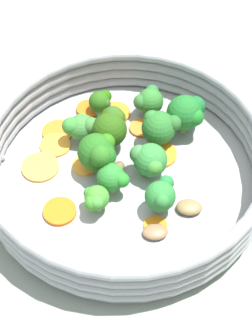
{
  "coord_description": "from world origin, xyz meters",
  "views": [
    {
      "loc": [
        0.34,
        0.27,
        0.57
      ],
      "look_at": [
        0.0,
        0.0,
        0.03
      ],
      "focal_mm": 60.0,
      "sensor_mm": 36.0,
      "label": 1
    }
  ],
  "objects_px": {
    "broccoli_floret_7": "(149,101)",
    "broccoli_floret_3": "(161,196)",
    "carrot_slice_0": "(88,109)",
    "carrot_slice_5": "(155,226)",
    "carrot_slice_9": "(116,113)",
    "mushroom_piece_3": "(155,232)",
    "carrot_slice_6": "(40,167)",
    "broccoli_floret_5": "(149,160)",
    "broccoli_floret_4": "(96,199)",
    "broccoli_floret_9": "(101,102)",
    "broccoli_floret_8": "(161,128)",
    "broccoli_floret_2": "(113,177)",
    "skillet": "(126,179)",
    "broccoli_floret_1": "(81,127)",
    "carrot_slice_7": "(159,154)",
    "mushroom_piece_2": "(189,207)",
    "mushroom_piece_0": "(148,157)",
    "carrot_slice_1": "(57,133)",
    "carrot_slice_3": "(60,211)",
    "broccoli_floret_10": "(111,125)",
    "carrot_slice_2": "(142,128)",
    "carrot_slice_8": "(85,165)",
    "carrot_slice_4": "(55,145)",
    "mushroom_piece_1": "(116,169)"
  },
  "relations": [
    {
      "from": "carrot_slice_5",
      "to": "mushroom_piece_0",
      "type": "height_order",
      "value": "mushroom_piece_0"
    },
    {
      "from": "carrot_slice_0",
      "to": "carrot_slice_5",
      "type": "xyz_separation_m",
      "value": [
        0.09,
        0.19,
        -0.0
      ]
    },
    {
      "from": "broccoli_floret_3",
      "to": "broccoli_floret_10",
      "type": "bearing_deg",
      "value": -112.2
    },
    {
      "from": "carrot_slice_1",
      "to": "mushroom_piece_2",
      "type": "xyz_separation_m",
      "value": [
        -0.01,
        0.21,
        0.0
      ]
    },
    {
      "from": "carrot_slice_0",
      "to": "carrot_slice_7",
      "type": "bearing_deg",
      "value": 88.24
    },
    {
      "from": "broccoli_floret_2",
      "to": "mushroom_piece_0",
      "type": "relative_size",
      "value": 1.85
    },
    {
      "from": "broccoli_floret_2",
      "to": "broccoli_floret_9",
      "type": "distance_m",
      "value": 0.13
    },
    {
      "from": "carrot_slice_1",
      "to": "broccoli_floret_5",
      "type": "xyz_separation_m",
      "value": [
        -0.02,
        0.14,
        0.02
      ]
    },
    {
      "from": "broccoli_floret_5",
      "to": "mushroom_piece_3",
      "type": "bearing_deg",
      "value": 41.82
    },
    {
      "from": "carrot_slice_2",
      "to": "mushroom_piece_2",
      "type": "xyz_separation_m",
      "value": [
        0.07,
        0.12,
        0.0
      ]
    },
    {
      "from": "carrot_slice_0",
      "to": "broccoli_floret_4",
      "type": "bearing_deg",
      "value": 44.34
    },
    {
      "from": "carrot_slice_8",
      "to": "broccoli_floret_8",
      "type": "relative_size",
      "value": 0.59
    },
    {
      "from": "broccoli_floret_7",
      "to": "carrot_slice_5",
      "type": "bearing_deg",
      "value": 39.62
    },
    {
      "from": "carrot_slice_0",
      "to": "carrot_slice_5",
      "type": "height_order",
      "value": "carrot_slice_0"
    },
    {
      "from": "carrot_slice_1",
      "to": "broccoli_floret_10",
      "type": "height_order",
      "value": "broccoli_floret_10"
    },
    {
      "from": "carrot_slice_2",
      "to": "carrot_slice_3",
      "type": "bearing_deg",
      "value": 2.12
    },
    {
      "from": "skillet",
      "to": "broccoli_floret_1",
      "type": "distance_m",
      "value": 0.09
    },
    {
      "from": "mushroom_piece_1",
      "to": "carrot_slice_3",
      "type": "bearing_deg",
      "value": -8.56
    },
    {
      "from": "carrot_slice_3",
      "to": "mushroom_piece_1",
      "type": "relative_size",
      "value": 2.0
    },
    {
      "from": "mushroom_piece_3",
      "to": "carrot_slice_4",
      "type": "bearing_deg",
      "value": -98.42
    },
    {
      "from": "carrot_slice_7",
      "to": "mushroom_piece_2",
      "type": "bearing_deg",
      "value": 59.42
    },
    {
      "from": "carrot_slice_6",
      "to": "carrot_slice_9",
      "type": "height_order",
      "value": "same"
    },
    {
      "from": "mushroom_piece_0",
      "to": "carrot_slice_2",
      "type": "bearing_deg",
      "value": -134.44
    },
    {
      "from": "skillet",
      "to": "broccoli_floret_3",
      "type": "height_order",
      "value": "broccoli_floret_3"
    },
    {
      "from": "broccoli_floret_8",
      "to": "carrot_slice_3",
      "type": "bearing_deg",
      "value": -10.26
    },
    {
      "from": "carrot_slice_3",
      "to": "carrot_slice_4",
      "type": "relative_size",
      "value": 0.99
    },
    {
      "from": "carrot_slice_0",
      "to": "broccoli_floret_2",
      "type": "bearing_deg",
      "value": 53.51
    },
    {
      "from": "carrot_slice_9",
      "to": "mushroom_piece_3",
      "type": "bearing_deg",
      "value": 52.44
    },
    {
      "from": "broccoli_floret_7",
      "to": "broccoli_floret_3",
      "type": "bearing_deg",
      "value": 41.84
    },
    {
      "from": "broccoli_floret_8",
      "to": "mushroom_piece_3",
      "type": "distance_m",
      "value": 0.14
    },
    {
      "from": "broccoli_floret_1",
      "to": "mushroom_piece_2",
      "type": "bearing_deg",
      "value": 88.8
    },
    {
      "from": "carrot_slice_3",
      "to": "mushroom_piece_0",
      "type": "height_order",
      "value": "mushroom_piece_0"
    },
    {
      "from": "broccoli_floret_1",
      "to": "broccoli_floret_5",
      "type": "xyz_separation_m",
      "value": [
        -0.01,
        0.1,
        0.0
      ]
    },
    {
      "from": "carrot_slice_6",
      "to": "broccoli_floret_10",
      "type": "height_order",
      "value": "broccoli_floret_10"
    },
    {
      "from": "carrot_slice_0",
      "to": "mushroom_piece_0",
      "type": "height_order",
      "value": "mushroom_piece_0"
    },
    {
      "from": "carrot_slice_7",
      "to": "mushroom_piece_0",
      "type": "bearing_deg",
      "value": -22.58
    },
    {
      "from": "carrot_slice_3",
      "to": "carrot_slice_6",
      "type": "bearing_deg",
      "value": -117.83
    },
    {
      "from": "carrot_slice_0",
      "to": "broccoli_floret_7",
      "type": "height_order",
      "value": "broccoli_floret_7"
    },
    {
      "from": "mushroom_piece_0",
      "to": "broccoli_floret_7",
      "type": "bearing_deg",
      "value": -143.6
    },
    {
      "from": "broccoli_floret_4",
      "to": "broccoli_floret_9",
      "type": "relative_size",
      "value": 1.03
    },
    {
      "from": "carrot_slice_1",
      "to": "mushroom_piece_0",
      "type": "relative_size",
      "value": 1.81
    },
    {
      "from": "broccoli_floret_3",
      "to": "broccoli_floret_8",
      "type": "bearing_deg",
      "value": -143.52
    },
    {
      "from": "mushroom_piece_0",
      "to": "carrot_slice_6",
      "type": "bearing_deg",
      "value": -45.89
    },
    {
      "from": "carrot_slice_1",
      "to": "broccoli_floret_5",
      "type": "bearing_deg",
      "value": 99.03
    },
    {
      "from": "broccoli_floret_4",
      "to": "broccoli_floret_9",
      "type": "bearing_deg",
      "value": -141.92
    },
    {
      "from": "carrot_slice_7",
      "to": "mushroom_piece_3",
      "type": "height_order",
      "value": "mushroom_piece_3"
    },
    {
      "from": "carrot_slice_7",
      "to": "mushroom_piece_0",
      "type": "height_order",
      "value": "mushroom_piece_0"
    },
    {
      "from": "carrot_slice_6",
      "to": "broccoli_floret_5",
      "type": "bearing_deg",
      "value": 124.92
    },
    {
      "from": "carrot_slice_8",
      "to": "mushroom_piece_2",
      "type": "relative_size",
      "value": 1.02
    },
    {
      "from": "carrot_slice_9",
      "to": "broccoli_floret_4",
      "type": "distance_m",
      "value": 0.16
    }
  ]
}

